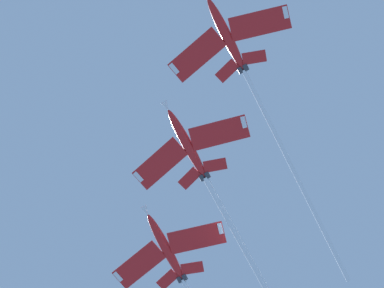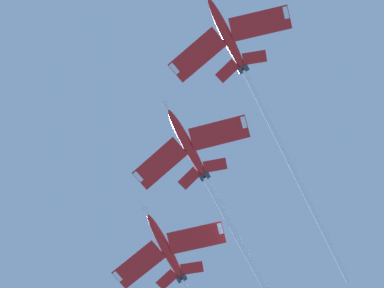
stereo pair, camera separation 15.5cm
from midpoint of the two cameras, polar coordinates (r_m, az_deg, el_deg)
name	(u,v)px [view 2 (the right image)]	position (r m, az deg, el deg)	size (l,w,h in m)	color
jet_lead	(247,77)	(132.36, 3.60, 4.37)	(19.67, 47.88, 13.51)	red
jet_second	(213,192)	(136.10, 1.38, -3.18)	(19.79, 44.47, 12.83)	red
jet_third	(185,285)	(142.44, -0.47, -9.19)	(19.71, 45.95, 12.53)	red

